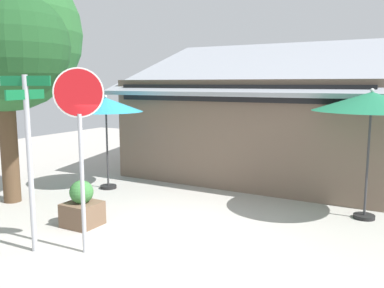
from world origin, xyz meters
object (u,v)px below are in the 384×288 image
(stop_sign, at_px, (80,125))
(sidewalk_planter, at_px, (82,207))
(patio_umbrella_teal_left, at_px, (106,106))
(patio_umbrella_forest_green_center, at_px, (371,102))
(street_sign_post, at_px, (28,144))
(shade_tree, at_px, (4,36))

(stop_sign, distance_m, sidewalk_planter, 2.24)
(patio_umbrella_teal_left, relative_size, patio_umbrella_forest_green_center, 0.92)
(street_sign_post, xyz_separation_m, sidewalk_planter, (-0.18, 1.33, -1.46))
(street_sign_post, height_order, shade_tree, shade_tree)
(stop_sign, height_order, patio_umbrella_forest_green_center, stop_sign)
(shade_tree, bearing_deg, patio_umbrella_teal_left, 65.56)
(patio_umbrella_forest_green_center, distance_m, shade_tree, 8.09)
(patio_umbrella_teal_left, xyz_separation_m, patio_umbrella_forest_green_center, (6.42, 0.71, 0.21))
(patio_umbrella_teal_left, relative_size, shade_tree, 0.44)
(shade_tree, bearing_deg, stop_sign, -20.24)
(stop_sign, relative_size, patio_umbrella_forest_green_center, 1.13)
(patio_umbrella_teal_left, bearing_deg, street_sign_post, -66.41)
(stop_sign, xyz_separation_m, sidewalk_planter, (-0.97, 0.95, -1.78))
(stop_sign, height_order, sidewalk_planter, stop_sign)
(street_sign_post, relative_size, stop_sign, 0.96)
(patio_umbrella_forest_green_center, bearing_deg, sidewalk_planter, -146.60)
(street_sign_post, distance_m, patio_umbrella_teal_left, 4.22)
(stop_sign, relative_size, sidewalk_planter, 3.33)
(stop_sign, xyz_separation_m, shade_tree, (-3.48, 1.28, 1.71))
(stop_sign, relative_size, patio_umbrella_teal_left, 1.22)
(stop_sign, height_order, shade_tree, shade_tree)
(patio_umbrella_teal_left, xyz_separation_m, sidewalk_planter, (1.51, -2.52, -1.86))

